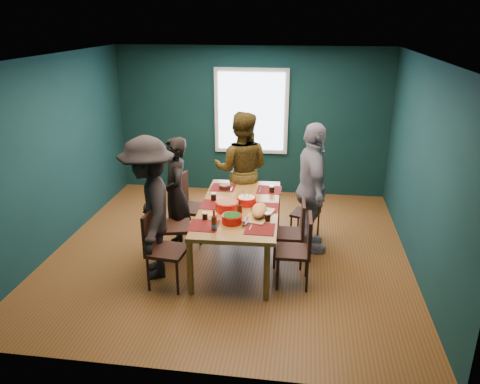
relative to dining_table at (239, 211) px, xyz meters
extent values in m
cube|color=brown|center=(-0.17, 0.23, -0.72)|extent=(5.00, 5.00, 0.01)
cube|color=silver|center=(-0.17, 0.23, 1.98)|extent=(5.00, 5.00, 0.01)
cube|color=#0E2E30|center=(-2.67, 0.23, 0.63)|extent=(0.01, 5.00, 2.70)
cube|color=#0E2E30|center=(2.33, 0.23, 0.63)|extent=(0.01, 5.00, 2.70)
cube|color=#0E2E30|center=(-0.17, 2.73, 0.63)|extent=(5.00, 0.01, 2.70)
cube|color=#0E2E30|center=(-0.17, -2.27, 0.63)|extent=(5.00, 0.01, 2.70)
cube|color=beige|center=(-0.17, 2.70, 0.83)|extent=(1.35, 0.06, 1.55)
cube|color=brown|center=(0.00, 0.00, 0.05)|extent=(1.12, 2.12, 0.05)
cylinder|color=brown|center=(-0.46, -0.96, -0.35)|extent=(0.07, 0.07, 0.74)
cylinder|color=brown|center=(0.46, -0.96, -0.35)|extent=(0.07, 0.07, 0.74)
cylinder|color=brown|center=(-0.46, 0.96, -0.35)|extent=(0.07, 0.07, 0.74)
cylinder|color=brown|center=(0.46, 0.96, -0.35)|extent=(0.07, 0.07, 0.74)
cube|color=black|center=(-0.78, 0.56, -0.24)|extent=(0.53, 0.53, 0.04)
cube|color=black|center=(-0.97, 0.61, 0.02)|extent=(0.13, 0.44, 0.49)
cylinder|color=black|center=(-1.00, 0.42, -0.49)|extent=(0.03, 0.03, 0.46)
cylinder|color=black|center=(-0.63, 0.34, -0.49)|extent=(0.03, 0.03, 0.46)
cylinder|color=black|center=(-0.92, 0.79, -0.49)|extent=(0.03, 0.03, 0.46)
cylinder|color=black|center=(-0.55, 0.71, -0.49)|extent=(0.03, 0.03, 0.46)
cube|color=black|center=(-0.90, -0.13, -0.22)|extent=(0.56, 0.56, 0.04)
cube|color=black|center=(-1.10, -0.18, 0.05)|extent=(0.15, 0.46, 0.50)
cylinder|color=black|center=(-1.05, -0.37, -0.48)|extent=(0.04, 0.04, 0.47)
cylinder|color=black|center=(-0.66, -0.27, -0.48)|extent=(0.04, 0.04, 0.47)
cylinder|color=black|center=(-1.14, 0.02, -0.48)|extent=(0.04, 0.04, 0.47)
cylinder|color=black|center=(-0.76, 0.11, -0.48)|extent=(0.04, 0.04, 0.47)
cube|color=black|center=(-0.78, -0.79, -0.24)|extent=(0.49, 0.49, 0.04)
cube|color=black|center=(-0.98, -0.77, 0.02)|extent=(0.09, 0.44, 0.48)
cylinder|color=black|center=(-0.99, -0.96, -0.49)|extent=(0.03, 0.03, 0.45)
cylinder|color=black|center=(-0.61, -1.00, -0.49)|extent=(0.03, 0.03, 0.45)
cylinder|color=black|center=(-0.95, -0.58, -0.49)|extent=(0.03, 0.03, 0.45)
cylinder|color=black|center=(-0.57, -0.62, -0.49)|extent=(0.03, 0.03, 0.45)
cube|color=black|center=(0.89, 0.78, -0.31)|extent=(0.48, 0.48, 0.04)
cube|color=black|center=(1.05, 0.73, -0.09)|extent=(0.15, 0.37, 0.41)
cylinder|color=black|center=(0.68, 0.68, -0.52)|extent=(0.03, 0.03, 0.39)
cylinder|color=black|center=(0.99, 0.58, -0.52)|extent=(0.03, 0.03, 0.39)
cylinder|color=black|center=(0.79, 0.98, -0.52)|extent=(0.03, 0.03, 0.39)
cylinder|color=black|center=(1.09, 0.88, -0.52)|extent=(0.03, 0.03, 0.39)
cube|color=black|center=(0.67, -0.03, -0.28)|extent=(0.43, 0.43, 0.04)
cube|color=black|center=(0.85, -0.02, -0.03)|extent=(0.06, 0.41, 0.45)
cylinder|color=black|center=(0.50, -0.21, -0.51)|extent=(0.03, 0.03, 0.42)
cylinder|color=black|center=(0.85, -0.20, -0.51)|extent=(0.03, 0.03, 0.42)
cylinder|color=black|center=(0.48, 0.14, -0.51)|extent=(0.03, 0.03, 0.42)
cylinder|color=black|center=(0.83, 0.15, -0.51)|extent=(0.03, 0.03, 0.42)
cube|color=black|center=(0.75, -0.55, -0.27)|extent=(0.43, 0.43, 0.04)
cube|color=black|center=(0.94, -0.54, -0.02)|extent=(0.05, 0.42, 0.46)
cylinder|color=black|center=(0.57, -0.73, -0.50)|extent=(0.03, 0.03, 0.43)
cylinder|color=black|center=(0.93, -0.72, -0.50)|extent=(0.03, 0.03, 0.43)
cylinder|color=black|center=(0.56, -0.37, -0.50)|extent=(0.03, 0.03, 0.43)
cylinder|color=black|center=(0.92, -0.36, -0.50)|extent=(0.03, 0.03, 0.43)
imported|color=black|center=(-0.95, 0.26, 0.10)|extent=(0.57, 0.70, 1.64)
imported|color=black|center=(-0.13, 1.17, 0.20)|extent=(0.91, 0.71, 1.84)
imported|color=silver|center=(0.96, 0.43, 0.21)|extent=(0.66, 1.16, 1.86)
imported|color=black|center=(-1.06, -0.55, 0.21)|extent=(1.04, 1.35, 1.84)
cylinder|color=red|center=(-0.14, -0.17, 0.14)|extent=(0.31, 0.31, 0.12)
cylinder|color=#497F2E|center=(-0.14, -0.17, 0.19)|extent=(0.27, 0.27, 0.02)
cylinder|color=red|center=(0.08, 0.08, 0.13)|extent=(0.26, 0.26, 0.10)
cylinder|color=#F9EFCC|center=(0.08, 0.08, 0.17)|extent=(0.23, 0.23, 0.02)
cylinder|color=tan|center=(0.12, 0.08, 0.21)|extent=(0.08, 0.14, 0.21)
cylinder|color=tan|center=(0.06, 0.08, 0.21)|extent=(0.06, 0.15, 0.21)
cylinder|color=red|center=(-0.02, -0.55, 0.13)|extent=(0.25, 0.25, 0.10)
cylinder|color=#114512|center=(-0.02, -0.55, 0.17)|extent=(0.22, 0.22, 0.02)
cube|color=tan|center=(0.29, -0.30, 0.09)|extent=(0.39, 0.58, 0.02)
ellipsoid|color=gold|center=(0.29, -0.30, 0.16)|extent=(0.29, 0.46, 0.13)
cube|color=silver|center=(0.17, -0.51, 0.10)|extent=(0.03, 0.21, 0.00)
cylinder|color=black|center=(0.14, -0.63, 0.11)|extent=(0.03, 0.12, 0.02)
sphere|color=#145816|center=(0.29, -0.41, 0.17)|extent=(0.04, 0.04, 0.04)
sphere|color=#145816|center=(0.29, -0.30, 0.17)|extent=(0.04, 0.04, 0.04)
sphere|color=#145816|center=(0.29, -0.18, 0.17)|extent=(0.04, 0.04, 0.04)
cylinder|color=black|center=(-0.31, 0.62, 0.11)|extent=(0.16, 0.16, 0.07)
cylinder|color=#497F2E|center=(-0.31, 0.62, 0.13)|extent=(0.14, 0.14, 0.02)
cylinder|color=#4D1C0D|center=(-0.19, -0.79, 0.17)|extent=(0.07, 0.07, 0.18)
cylinder|color=#4D1C0D|center=(-0.19, -0.79, 0.29)|extent=(0.03, 0.03, 0.07)
cylinder|color=#175CA6|center=(-0.19, -0.79, 0.14)|extent=(0.07, 0.07, 0.04)
cylinder|color=#4D1C0D|center=(0.06, -0.38, 0.16)|extent=(0.06, 0.06, 0.18)
cylinder|color=#4D1C0D|center=(0.06, -0.38, 0.29)|extent=(0.03, 0.03, 0.07)
cylinder|color=black|center=(-0.37, -0.50, 0.12)|extent=(0.07, 0.07, 0.10)
cylinder|color=white|center=(-0.37, -0.50, 0.17)|extent=(0.07, 0.07, 0.01)
cylinder|color=black|center=(0.41, -0.42, 0.13)|extent=(0.07, 0.07, 0.10)
cylinder|color=white|center=(0.41, -0.42, 0.17)|extent=(0.08, 0.08, 0.02)
cylinder|color=black|center=(0.39, 0.58, 0.13)|extent=(0.07, 0.07, 0.10)
cylinder|color=white|center=(0.39, 0.58, 0.17)|extent=(0.08, 0.08, 0.02)
cylinder|color=black|center=(-0.38, 0.16, 0.13)|extent=(0.08, 0.08, 0.11)
cylinder|color=white|center=(-0.38, 0.16, 0.18)|extent=(0.08, 0.08, 0.02)
cube|color=#F58D67|center=(0.31, 0.07, 0.08)|extent=(0.19, 0.19, 0.00)
cube|color=#F58D67|center=(-0.32, -0.31, 0.08)|extent=(0.19, 0.19, 0.00)
cube|color=#F58D67|center=(0.36, -0.74, 0.08)|extent=(0.16, 0.16, 0.00)
camera|label=1|loc=(0.82, -5.73, 2.47)|focal=35.00mm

